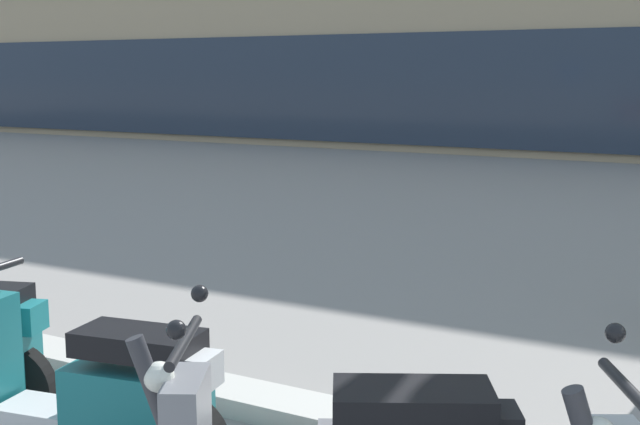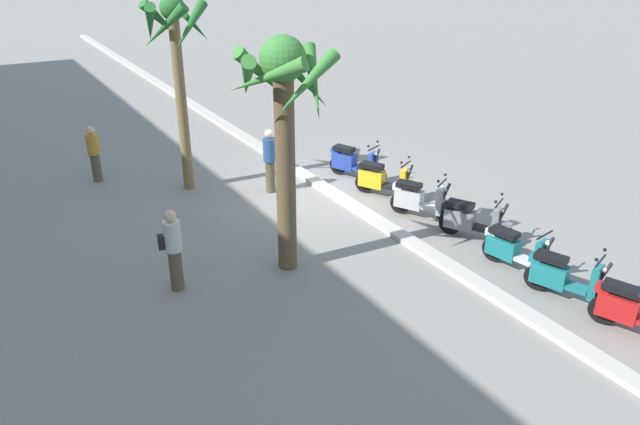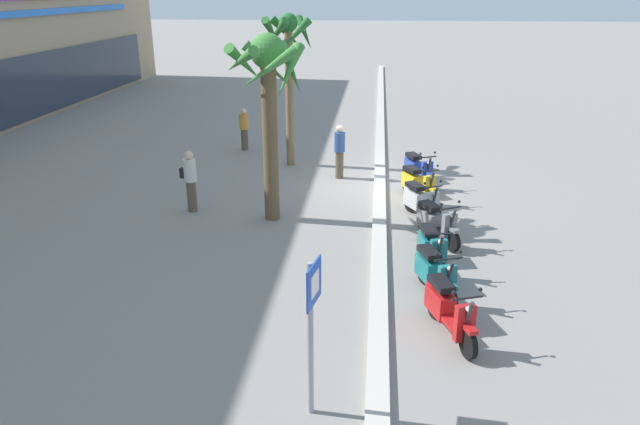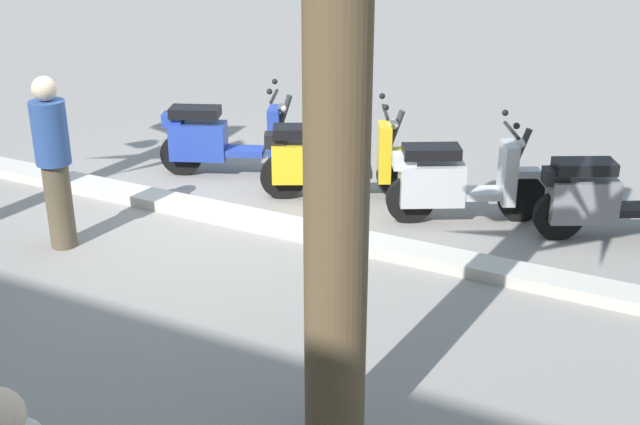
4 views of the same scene
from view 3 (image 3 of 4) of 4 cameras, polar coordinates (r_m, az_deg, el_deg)
ground_plane at (r=18.55m, az=5.34°, el=2.41°), size 200.00×200.00×0.00m
curb_strip at (r=18.53m, az=5.72°, el=2.57°), size 60.00×0.36×0.12m
scooter_red_lead_nearest at (r=10.94m, az=12.07°, el=-8.97°), size 1.79×0.85×1.17m
scooter_teal_far_back at (r=12.19m, az=10.82°, el=-5.68°), size 1.70×0.82×1.17m
scooter_teal_gap_after_mid at (r=13.34m, az=10.57°, el=-3.34°), size 1.77×0.64×1.04m
scooter_grey_last_in_row at (r=14.74m, az=10.96°, el=-0.93°), size 1.60×0.95×1.17m
scooter_silver_mid_front at (r=16.14m, az=9.53°, el=1.10°), size 1.56×0.95×1.17m
scooter_yellow_tail_end at (r=17.58m, az=9.27°, el=2.76°), size 1.69×0.99×1.17m
scooter_blue_mid_centre at (r=18.99m, az=9.27°, el=4.13°), size 1.76×0.91×1.17m
crossing_sign at (r=8.30m, az=-0.81°, el=-10.44°), size 0.59×0.17×2.40m
palm_tree_near_sign at (r=20.22m, az=-3.08°, el=15.03°), size 1.85×1.87×5.05m
palm_tree_mid_walkway at (r=15.11m, az=-4.97°, el=11.94°), size 2.15×2.18×4.79m
pedestrian_by_palm_tree at (r=16.60m, az=-12.30°, el=3.11°), size 0.34×0.46×1.71m
pedestrian_window_shopping at (r=19.16m, az=1.89°, el=5.97°), size 0.34×0.34×1.75m
pedestrian_strolling_near_curb at (r=22.83m, az=-7.26°, el=7.99°), size 0.34×0.34×1.59m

